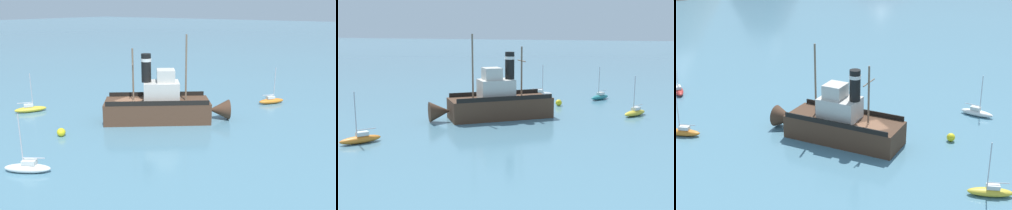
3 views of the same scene
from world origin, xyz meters
The scene contains 7 objects.
ground_plane centered at (0.00, 0.00, 0.00)m, with size 600.00×600.00×0.00m, color teal.
old_tugboat centered at (-2.09, 3.30, 1.83)m, with size 11.51×13.44×9.90m.
sailboat_yellow centered at (4.69, -12.33, 0.43)m, with size 3.81×2.94×4.90m.
sailboat_teal centered at (15.22, -6.80, 0.43)m, with size 3.85×2.81×4.90m.
sailboat_white centered at (15.04, 2.28, 0.43)m, with size 2.92×3.82×4.90m.
sailboat_orange centered at (-16.64, 11.18, 0.43)m, with size 3.72×3.12×4.90m.
mooring_buoy centered at (8.15, -2.13, 0.43)m, with size 0.87×0.87×0.87m, color yellow.
Camera 2 is at (-47.86, -14.27, 10.66)m, focal length 45.00 mm.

